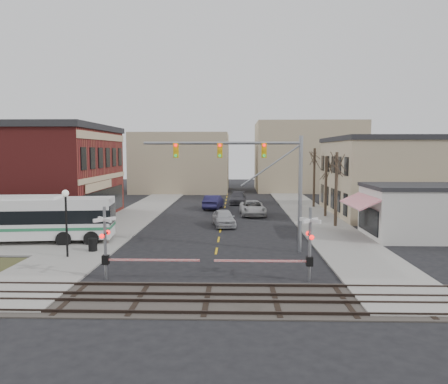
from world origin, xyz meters
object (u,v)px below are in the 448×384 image
(car_b, at_px, (213,202))
(car_c, at_px, (253,208))
(pedestrian_near, at_px, (107,231))
(car_a, at_px, (224,218))
(car_d, at_px, (238,198))
(pedestrian_far, at_px, (85,224))
(traffic_signal_mast, at_px, (257,168))
(rr_crossing_west, at_px, (113,244))
(street_lamp, at_px, (66,209))
(trash_bin, at_px, (93,245))
(transit_bus, at_px, (23,218))
(rr_crossing_east, at_px, (302,245))

(car_b, distance_m, car_c, 6.91)
(car_b, distance_m, pedestrian_near, 21.60)
(car_a, height_order, car_b, car_b)
(car_d, distance_m, pedestrian_far, 26.05)
(traffic_signal_mast, bearing_deg, rr_crossing_west, -139.74)
(car_a, height_order, car_d, car_a)
(street_lamp, bearing_deg, car_d, 69.54)
(street_lamp, distance_m, trash_bin, 3.36)
(car_d, xyz_separation_m, pedestrian_near, (-9.87, -25.67, 0.28))
(street_lamp, distance_m, car_b, 26.23)
(car_c, bearing_deg, car_d, 96.01)
(traffic_signal_mast, bearing_deg, trash_bin, -177.03)
(rr_crossing_west, bearing_deg, pedestrian_near, 108.58)
(car_b, distance_m, pedestrian_far, 20.06)
(traffic_signal_mast, distance_m, rr_crossing_west, 11.26)
(transit_bus, bearing_deg, rr_crossing_west, -44.17)
(pedestrian_near, bearing_deg, rr_crossing_west, 178.83)
(traffic_signal_mast, xyz_separation_m, car_d, (-1.21, 27.72, -5.01))
(rr_crossing_east, height_order, pedestrian_near, rr_crossing_east)
(rr_crossing_west, height_order, pedestrian_far, rr_crossing_west)
(transit_bus, height_order, car_b, transit_bus)
(rr_crossing_west, bearing_deg, pedestrian_far, 115.54)
(rr_crossing_east, height_order, car_b, rr_crossing_east)
(trash_bin, distance_m, pedestrian_near, 2.69)
(car_a, distance_m, pedestrian_near, 11.81)
(transit_bus, bearing_deg, traffic_signal_mast, -7.45)
(traffic_signal_mast, bearing_deg, car_d, 92.50)
(car_a, xyz_separation_m, pedestrian_near, (-8.50, -8.20, 0.27))
(traffic_signal_mast, bearing_deg, street_lamp, -169.64)
(trash_bin, xyz_separation_m, pedestrian_near, (0.21, 2.64, 0.50))
(rr_crossing_east, relative_size, car_c, 0.99)
(car_a, xyz_separation_m, car_c, (2.96, 7.07, 0.01))
(car_a, xyz_separation_m, pedestrian_far, (-11.10, -5.40, 0.30))
(trash_bin, relative_size, car_c, 0.15)
(traffic_signal_mast, xyz_separation_m, rr_crossing_west, (-8.09, -6.85, -3.81))
(traffic_signal_mast, relative_size, rr_crossing_west, 1.93)
(car_b, relative_size, car_d, 0.96)
(pedestrian_far, bearing_deg, pedestrian_near, -77.58)
(street_lamp, relative_size, car_b, 0.86)
(transit_bus, xyz_separation_m, pedestrian_near, (6.41, -0.23, -0.86))
(transit_bus, distance_m, traffic_signal_mast, 18.06)
(transit_bus, bearing_deg, car_c, 40.08)
(rr_crossing_east, distance_m, pedestrian_near, 15.89)
(rr_crossing_east, bearing_deg, car_d, 95.36)
(car_b, bearing_deg, rr_crossing_east, 109.17)
(car_c, height_order, car_d, car_c)
(street_lamp, height_order, trash_bin, street_lamp)
(street_lamp, relative_size, car_a, 0.96)
(transit_bus, xyz_separation_m, street_lamp, (5.09, -4.55, 1.32))
(pedestrian_far, bearing_deg, rr_crossing_east, -67.19)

